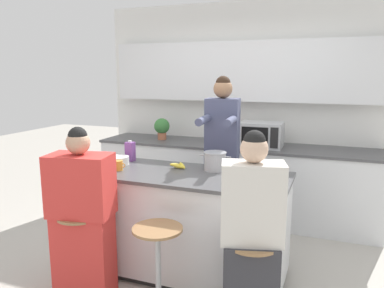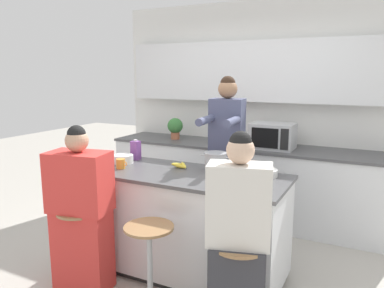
{
  "view_description": "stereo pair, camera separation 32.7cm",
  "coord_description": "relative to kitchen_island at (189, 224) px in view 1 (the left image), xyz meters",
  "views": [
    {
      "loc": [
        1.15,
        -2.93,
        1.79
      ],
      "look_at": [
        0.0,
        0.08,
        1.19
      ],
      "focal_mm": 35.0,
      "sensor_mm": 36.0,
      "label": 1
    },
    {
      "loc": [
        1.45,
        -2.8,
        1.79
      ],
      "look_at": [
        0.0,
        0.08,
        1.19
      ],
      "focal_mm": 35.0,
      "sensor_mm": 36.0,
      "label": 2
    }
  ],
  "objects": [
    {
      "name": "person_cooking",
      "position": [
        0.13,
        0.58,
        0.42
      ],
      "size": [
        0.38,
        0.61,
        1.78
      ],
      "rotation": [
        0.0,
        0.0,
        0.1
      ],
      "color": "#383842",
      "rests_on": "ground_plane"
    },
    {
      "name": "back_counter",
      "position": [
        0.0,
        1.53,
        -0.01
      ],
      "size": [
        3.48,
        0.7,
        0.93
      ],
      "color": "silver",
      "rests_on": "ground_plane"
    },
    {
      "name": "juice_carton",
      "position": [
        -0.73,
        0.25,
        0.56
      ],
      "size": [
        0.08,
        0.08,
        0.2
      ],
      "color": "#7A428E",
      "rests_on": "kitchen_island"
    },
    {
      "name": "ground_plane",
      "position": [
        0.0,
        0.0,
        -0.48
      ],
      "size": [
        16.0,
        16.0,
        0.0
      ],
      "primitive_type": "plane",
      "color": "#B2ADA3"
    },
    {
      "name": "bar_stool_rightmost",
      "position": [
        0.69,
        -0.6,
        -0.1
      ],
      "size": [
        0.38,
        0.38,
        0.69
      ],
      "color": "#997047",
      "rests_on": "ground_plane"
    },
    {
      "name": "fruit_bowl",
      "position": [
        0.62,
        0.22,
        0.5
      ],
      "size": [
        0.21,
        0.21,
        0.06
      ],
      "color": "white",
      "rests_on": "kitchen_island"
    },
    {
      "name": "coffee_cup_near",
      "position": [
        -0.63,
        -0.12,
        0.51
      ],
      "size": [
        0.11,
        0.08,
        0.09
      ],
      "color": "orange",
      "rests_on": "kitchen_island"
    },
    {
      "name": "coffee_cup_far",
      "position": [
        0.53,
        -0.01,
        0.51
      ],
      "size": [
        0.11,
        0.08,
        0.1
      ],
      "color": "#DB4C51",
      "rests_on": "kitchen_island"
    },
    {
      "name": "bar_stool_leftmost",
      "position": [
        -0.69,
        -0.61,
        -0.1
      ],
      "size": [
        0.38,
        0.38,
        0.69
      ],
      "color": "#997047",
      "rests_on": "ground_plane"
    },
    {
      "name": "bar_stool_center",
      "position": [
        0.0,
        -0.63,
        -0.1
      ],
      "size": [
        0.38,
        0.38,
        0.69
      ],
      "color": "#997047",
      "rests_on": "ground_plane"
    },
    {
      "name": "wall_back",
      "position": [
        0.0,
        1.87,
        1.07
      ],
      "size": [
        3.75,
        0.22,
        2.7
      ],
      "color": "silver",
      "rests_on": "ground_plane"
    },
    {
      "name": "person_seated_near",
      "position": [
        0.69,
        -0.62,
        0.18
      ],
      "size": [
        0.45,
        0.35,
        1.45
      ],
      "rotation": [
        0.0,
        0.0,
        0.27
      ],
      "color": "#333338",
      "rests_on": "ground_plane"
    },
    {
      "name": "mixing_bowl_steel",
      "position": [
        -0.74,
        0.06,
        0.51
      ],
      "size": [
        0.2,
        0.2,
        0.08
      ],
      "color": "white",
      "rests_on": "kitchen_island"
    },
    {
      "name": "cooking_pot",
      "position": [
        0.18,
        0.2,
        0.55
      ],
      "size": [
        0.29,
        0.21,
        0.17
      ],
      "color": "#B7BABC",
      "rests_on": "kitchen_island"
    },
    {
      "name": "banana_bunch",
      "position": [
        -0.16,
        0.15,
        0.49
      ],
      "size": [
        0.17,
        0.12,
        0.06
      ],
      "color": "yellow",
      "rests_on": "kitchen_island"
    },
    {
      "name": "potted_plant",
      "position": [
        -0.99,
        1.53,
        0.62
      ],
      "size": [
        0.21,
        0.21,
        0.28
      ],
      "color": "#A86042",
      "rests_on": "back_counter"
    },
    {
      "name": "microwave",
      "position": [
        0.35,
        1.48,
        0.6
      ],
      "size": [
        0.5,
        0.37,
        0.3
      ],
      "color": "#B2B5B7",
      "rests_on": "back_counter"
    },
    {
      "name": "kitchen_island",
      "position": [
        0.0,
        0.0,
        0.0
      ],
      "size": [
        1.74,
        0.77,
        0.94
      ],
      "color": "black",
      "rests_on": "ground_plane"
    },
    {
      "name": "person_wrapped_blanket",
      "position": [
        -0.67,
        -0.62,
        0.18
      ],
      "size": [
        0.53,
        0.37,
        1.4
      ],
      "rotation": [
        0.0,
        0.0,
        0.18
      ],
      "color": "red",
      "rests_on": "ground_plane"
    }
  ]
}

